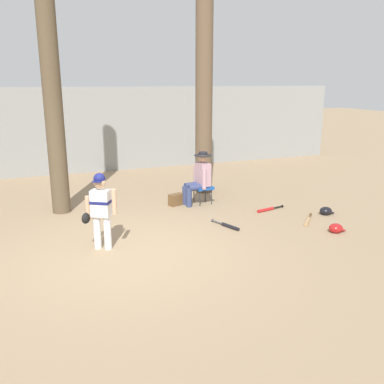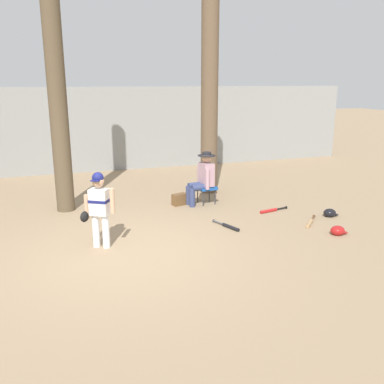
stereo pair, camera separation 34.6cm
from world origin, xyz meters
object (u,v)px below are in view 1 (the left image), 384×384
Objects in this scene: tree_behind_spectator at (204,103)px; batting_helmet_red at (336,228)px; folding_stool at (203,188)px; handbag_beside_stool at (176,200)px; bat_wood_tan at (308,221)px; batting_helmet_black at (326,211)px; tree_near_player at (51,80)px; bat_black_composite at (228,226)px; bat_red_barrel at (267,209)px; young_ballplayer at (100,206)px; seated_spectator at (199,177)px.

tree_behind_spectator is 16.25× the size of batting_helmet_red.
folding_stool is 0.66m from handbag_beside_stool.
batting_helmet_black reaches higher than bat_wood_tan.
tree_near_player is 3.63m from handbag_beside_stool.
handbag_beside_stool is (-1.06, -0.92, -2.09)m from tree_behind_spectator.
bat_black_composite is 2.01m from batting_helmet_red.
bat_red_barrel is 1.22m from batting_helmet_black.
batting_helmet_black is at bearing 60.81° from batting_helmet_red.
batting_helmet_black is (2.28, -0.03, 0.04)m from bat_black_composite.
young_ballplayer is at bearing -178.23° from batting_helmet_black.
tree_near_player is 19.58× the size of batting_helmet_red.
folding_stool reaches higher than bat_red_barrel.
bat_red_barrel is (0.65, -2.06, -2.18)m from tree_behind_spectator.
tree_behind_spectator reaches higher than batting_helmet_red.
seated_spectator is at bearing -11.64° from handbag_beside_stool.
handbag_beside_stool is 1.09× the size of batting_helmet_red.
handbag_beside_stool is at bearing 146.15° from batting_helmet_black.
seated_spectator is 1.72× the size of bat_black_composite.
young_ballplayer is 3.88m from bat_red_barrel.
young_ballplayer reaches higher than seated_spectator.
tree_near_player is at bearing 145.47° from batting_helmet_red.
young_ballplayer is 2.31× the size of bat_wood_tan.
bat_red_barrel is at bearing 12.50° from young_ballplayer.
bat_red_barrel is at bearing -33.80° from handbag_beside_stool.
young_ballplayer reaches higher than bat_red_barrel.
batting_helmet_red is 1.09m from batting_helmet_black.
folding_stool is at bearing -113.77° from tree_behind_spectator.
bat_black_composite is 1.24× the size of bat_wood_tan.
tree_near_player is at bearing 159.34° from bat_red_barrel.
seated_spectator reaches higher than bat_red_barrel.
tree_behind_spectator reaches higher than young_ballplayer.
folding_stool reaches higher than batting_helmet_red.
folding_stool is at bearing -9.01° from handbag_beside_stool.
young_ballplayer is 2.55m from bat_black_composite.
batting_helmet_red is at bearing -57.90° from seated_spectator.
tree_behind_spectator is 6.98× the size of bat_red_barrel.
batting_helmet_red is (4.20, -0.80, -0.67)m from young_ballplayer.
bat_red_barrel is (3.72, 0.83, -0.71)m from young_ballplayer.
folding_stool is (3.08, -0.53, -2.39)m from tree_near_player.
young_ballplayer is (-3.07, -2.88, -1.47)m from tree_behind_spectator.
batting_helmet_red is at bearing -51.75° from handbag_beside_stool.
folding_stool is 3.11m from batting_helmet_red.
batting_helmet_black is at bearing -33.85° from handbag_beside_stool.
tree_behind_spectator reaches higher than bat_wood_tan.
folding_stool is at bearing 35.42° from young_ballplayer.
seated_spectator is (-0.10, -0.01, 0.28)m from folding_stool.
tree_near_player reaches higher than bat_red_barrel.
seated_spectator reaches higher than bat_black_composite.
seated_spectator is at bearing 36.33° from young_ballplayer.
folding_stool is at bearing 120.47° from batting_helmet_red.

